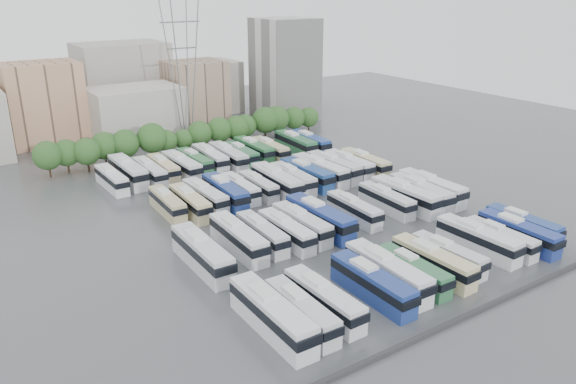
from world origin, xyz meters
TOP-DOWN VIEW (x-y plane):
  - ground at (0.00, 0.00)m, footprint 220.00×220.00m
  - parapet at (0.00, -33.00)m, footprint 56.00×0.50m
  - tree_line at (0.07, 42.11)m, footprint 65.37×7.31m
  - city_buildings at (-7.46, 71.86)m, footprint 102.00×35.00m
  - apartment_tower at (34.00, 58.00)m, footprint 14.00×14.00m
  - electricity_pylon at (2.00, 50.00)m, footprint 9.00×6.91m
  - bus_r0_s0 at (-21.35, -23.42)m, footprint 3.08×13.54m
  - bus_r0_s1 at (-18.14, -24.15)m, footprint 2.79×11.55m
  - bus_r0_s2 at (-14.82, -23.69)m, footprint 2.76×11.94m
  - bus_r0_s4 at (-8.23, -24.16)m, footprint 2.80×12.50m
  - bus_r0_s5 at (-5.00, -23.21)m, footprint 3.23×13.17m
  - bus_r0_s6 at (-1.71, -24.22)m, footprint 2.61×11.06m
  - bus_r0_s7 at (1.75, -24.20)m, footprint 2.95×12.14m
  - bus_r0_s8 at (5.09, -23.72)m, footprint 2.84×10.90m
  - bus_r0_s10 at (11.59, -23.13)m, footprint 3.13×12.52m
  - bus_r0_s11 at (14.83, -24.24)m, footprint 2.42×10.87m
  - bus_r0_s12 at (18.09, -24.76)m, footprint 2.69×12.14m
  - bus_r0_s13 at (21.24, -23.29)m, footprint 2.64×11.38m
  - bus_r1_s0 at (-21.24, -6.58)m, footprint 3.17×13.56m
  - bus_r1_s2 at (-15.09, -4.93)m, footprint 3.21×12.92m
  - bus_r1_s3 at (-11.42, -5.03)m, footprint 2.93×11.51m
  - bus_r1_s4 at (-8.20, -6.25)m, footprint 2.61×11.60m
  - bus_r1_s5 at (-5.07, -5.57)m, footprint 2.68×11.99m
  - bus_r1_s6 at (-1.87, -5.61)m, footprint 3.28×13.64m
  - bus_r1_s8 at (4.87, -5.34)m, footprint 2.93×11.40m
  - bus_r1_s10 at (11.69, -5.16)m, footprint 3.03×11.63m
  - bus_r1_s11 at (15.03, -5.95)m, footprint 3.26×13.42m
  - bus_r1_s12 at (18.28, -6.20)m, footprint 3.41×13.09m
  - bus_r1_s13 at (21.36, -5.74)m, footprint 2.97×13.34m
  - bus_r2_s1 at (-17.94, 12.92)m, footprint 2.86×11.30m
  - bus_r2_s2 at (-14.89, 11.12)m, footprint 2.90×11.91m
  - bus_r2_s3 at (-11.71, 12.25)m, footprint 2.94×12.03m
  - bus_r2_s4 at (-8.35, 11.77)m, footprint 3.39×13.06m
  - bus_r2_s5 at (-4.90, 12.84)m, footprint 2.73×10.96m
  - bus_r2_s6 at (-1.72, 12.22)m, footprint 2.66×10.84m
  - bus_r2_s7 at (1.47, 11.29)m, footprint 3.55×13.78m
  - bus_r2_s8 at (5.01, 11.55)m, footprint 3.24×12.30m
  - bus_r2_s9 at (8.23, 11.88)m, footprint 3.23×13.03m
  - bus_r2_s10 at (11.36, 12.13)m, footprint 3.66×13.70m
  - bus_r2_s11 at (14.84, 12.44)m, footprint 3.46×13.31m
  - bus_r2_s12 at (18.31, 12.26)m, footprint 2.90×12.54m
  - bus_r2_s13 at (21.54, 11.39)m, footprint 3.06×12.56m
  - bus_r3_s0 at (-21.67, 29.27)m, footprint 2.80×11.56m
  - bus_r3_s1 at (-18.12, 31.01)m, footprint 3.20×13.74m
  - bus_r3_s2 at (-14.69, 29.27)m, footprint 2.68×12.02m
  - bus_r3_s3 at (-11.67, 30.20)m, footprint 2.82×11.73m
  - bus_r3_s4 at (-8.41, 29.16)m, footprint 3.07×12.73m
  - bus_r3_s5 at (-5.11, 30.50)m, footprint 2.69×11.93m
  - bus_r3_s6 at (-1.71, 30.68)m, footprint 3.34×12.72m
  - bus_r3_s7 at (1.64, 29.44)m, footprint 3.38×13.18m
  - bus_r3_s8 at (4.94, 30.12)m, footprint 2.82×11.60m
  - bus_r3_s9 at (8.44, 31.03)m, footprint 2.81×12.67m
  - bus_r3_s10 at (11.48, 29.66)m, footprint 2.91×12.12m
  - bus_r3_s12 at (18.10, 29.86)m, footprint 3.46×13.37m
  - bus_r3_s13 at (21.28, 29.17)m, footprint 3.24×12.86m

SIDE VIEW (x-z plane):
  - ground at x=0.00m, z-range 0.00..0.00m
  - parapet at x=0.00m, z-range 0.00..0.50m
  - bus_r2_s6 at x=-1.72m, z-range -0.03..3.35m
  - bus_r0_s8 at x=5.09m, z-range -0.03..3.36m
  - bus_r0_s11 at x=14.83m, z-range -0.03..3.38m
  - bus_r2_s5 at x=-4.90m, z-range -0.03..3.39m
  - bus_r0_s6 at x=-1.71m, z-range -0.03..3.43m
  - bus_r2_s1 at x=-17.94m, z-range -0.03..3.49m
  - bus_r1_s8 at x=4.87m, z-range -0.03..3.52m
  - bus_r0_s13 at x=21.24m, z-range -0.03..3.53m
  - bus_r1_s3 at x=-11.42m, z-range -0.03..3.55m
  - bus_r0_s1 at x=-18.14m, z-range -0.03..3.57m
  - bus_r3_s0 at x=-21.67m, z-range -0.03..3.57m
  - bus_r1_s10 at x=11.69m, z-range -0.03..3.58m
  - bus_r3_s8 at x=4.94m, z-range -0.03..3.59m
  - bus_r1_s4 at x=-8.20m, z-range -0.03..3.60m
  - bus_r3_s3 at x=-11.67m, z-range -0.03..3.63m
  - bus_r2_s2 at x=-14.89m, z-range -0.03..3.68m
  - bus_r0_s2 at x=-14.82m, z-range -0.03..3.70m
  - bus_r3_s5 at x=-5.11m, z-range -0.03..3.70m
  - bus_r2_s3 at x=-11.71m, z-range -0.03..3.72m
  - bus_r1_s5 at x=-5.07m, z-range -0.03..3.72m
  - bus_r3_s2 at x=-14.69m, z-range -0.03..3.73m
  - bus_r3_s10 at x=11.48m, z-range -0.03..3.75m
  - bus_r0_s7 at x=1.75m, z-range -0.03..3.75m
  - bus_r0_s12 at x=18.09m, z-range -0.03..3.77m
  - bus_r2_s8 at x=5.01m, z-range -0.03..3.79m
  - bus_r0_s10 at x=11.59m, z-range -0.04..3.87m
  - bus_r0_s4 at x=-8.23m, z-range -0.04..3.88m
  - bus_r2_s13 at x=21.54m, z-range -0.04..3.88m
  - bus_r2_s12 at x=18.31m, z-range -0.04..3.89m
  - bus_r3_s6 at x=-1.71m, z-range -0.04..3.92m
  - bus_r3_s9 at x=8.44m, z-range -0.04..3.94m
  - bus_r3_s4 at x=-8.41m, z-range -0.04..3.94m
  - bus_r3_s13 at x=21.28m, z-range -0.04..3.97m
  - bus_r1_s2 at x=-15.09m, z-range -0.04..3.99m
  - bus_r2_s4 at x=-8.35m, z-range -0.04..4.02m
  - bus_r2_s9 at x=8.23m, z-range -0.04..4.03m
  - bus_r1_s12 at x=18.28m, z-range -0.04..4.04m
  - bus_r3_s7 at x=1.64m, z-range -0.04..4.06m
  - bus_r0_s5 at x=-5.00m, z-range -0.04..4.07m
  - bus_r2_s11 at x=14.84m, z-range -0.04..4.10m
  - bus_r3_s12 at x=18.10m, z-range -0.04..4.12m
  - bus_r1_s13 at x=21.36m, z-range -0.04..4.14m
  - bus_r1_s11 at x=15.03m, z-range -0.04..4.15m
  - bus_r0_s0 at x=-21.35m, z-range -0.04..4.20m
  - bus_r1_s0 at x=-21.24m, z-range -0.04..4.20m
  - bus_r2_s10 at x=11.36m, z-range -0.04..4.22m
  - bus_r1_s6 at x=-1.87m, z-range -0.04..4.22m
  - bus_r2_s7 at x=1.47m, z-range -0.04..4.25m
  - bus_r3_s1 at x=-18.12m, z-range -0.04..4.26m
  - tree_line at x=0.07m, z-range 0.30..8.11m
  - city_buildings at x=-7.46m, z-range -2.13..17.87m
  - apartment_tower at x=34.00m, z-range 0.00..26.00m
  - electricity_pylon at x=2.00m, z-range 1.75..35.57m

